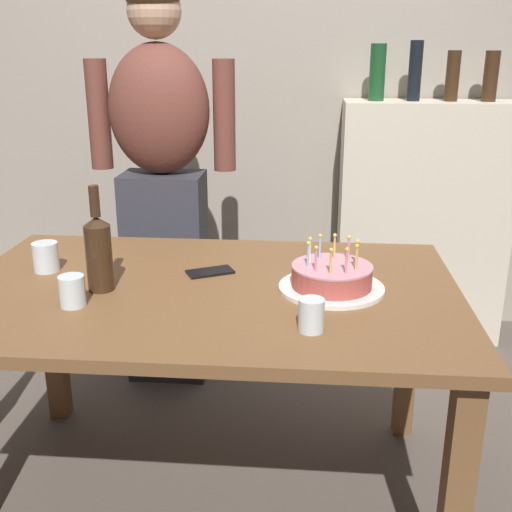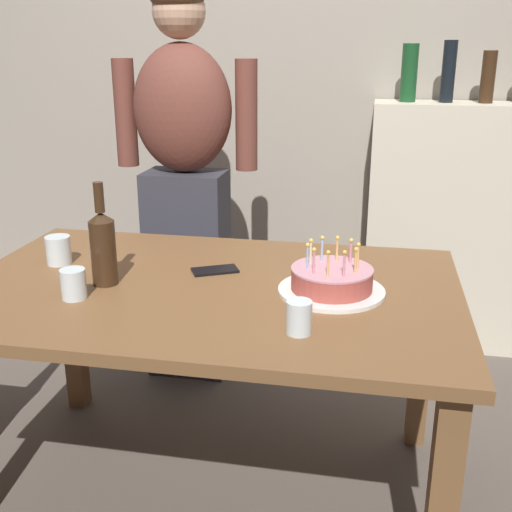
% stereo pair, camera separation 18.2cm
% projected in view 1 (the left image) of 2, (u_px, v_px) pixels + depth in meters
% --- Properties ---
extents(ground_plane, '(10.00, 10.00, 0.00)m').
position_uv_depth(ground_plane, '(212.00, 492.00, 2.10)').
color(ground_plane, '#564C44').
extents(back_wall, '(5.20, 0.10, 2.60)m').
position_uv_depth(back_wall, '(253.00, 72.00, 3.14)').
color(back_wall, '#9E9384').
rests_on(back_wall, ground_plane).
extents(dining_table, '(1.50, 0.96, 0.74)m').
position_uv_depth(dining_table, '(207.00, 316.00, 1.89)').
color(dining_table, brown).
rests_on(dining_table, ground_plane).
extents(birthday_cake, '(0.31, 0.31, 0.15)m').
position_uv_depth(birthday_cake, '(332.00, 278.00, 1.82)').
color(birthday_cake, white).
rests_on(birthday_cake, dining_table).
extents(water_glass_near, '(0.07, 0.07, 0.09)m').
position_uv_depth(water_glass_near, '(72.00, 291.00, 1.71)').
color(water_glass_near, silver).
rests_on(water_glass_near, dining_table).
extents(water_glass_far, '(0.07, 0.07, 0.09)m').
position_uv_depth(water_glass_far, '(311.00, 315.00, 1.56)').
color(water_glass_far, silver).
rests_on(water_glass_far, dining_table).
extents(water_glass_side, '(0.08, 0.08, 0.09)m').
position_uv_depth(water_glass_side, '(46.00, 257.00, 1.98)').
color(water_glass_side, silver).
rests_on(water_glass_side, dining_table).
extents(wine_bottle, '(0.08, 0.08, 0.31)m').
position_uv_depth(wine_bottle, '(99.00, 251.00, 1.80)').
color(wine_bottle, '#382314').
rests_on(wine_bottle, dining_table).
extents(cell_phone, '(0.16, 0.13, 0.01)m').
position_uv_depth(cell_phone, '(210.00, 272.00, 1.97)').
color(cell_phone, black).
rests_on(cell_phone, dining_table).
extents(person_man_bearded, '(0.61, 0.27, 1.66)m').
position_uv_depth(person_man_bearded, '(163.00, 184.00, 2.60)').
color(person_man_bearded, '#33333D').
rests_on(person_man_bearded, ground_plane).
extents(shelf_cabinet, '(0.81, 0.30, 1.45)m').
position_uv_depth(shelf_cabinet, '(421.00, 221.00, 3.09)').
color(shelf_cabinet, beige).
rests_on(shelf_cabinet, ground_plane).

